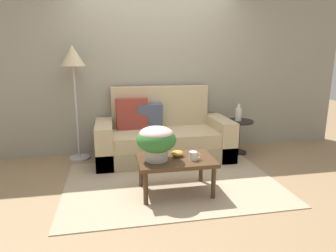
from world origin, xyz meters
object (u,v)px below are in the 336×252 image
Objects in this scene: couch at (162,138)px; potted_plant at (156,140)px; side_table at (238,131)px; floor_lamp at (73,65)px; coffee_mug at (193,156)px; coffee_table at (176,163)px; snack_bowl at (177,153)px; table_vase at (239,114)px.

potted_plant is (-0.28, -1.22, 0.32)m from couch.
couch is 1.30m from potted_plant.
couch is 4.61× the size of potted_plant.
potted_plant is at bearing -141.07° from side_table.
floor_lamp is 2.23m from coffee_mug.
potted_plant is (-0.22, -0.02, 0.29)m from coffee_table.
snack_bowl is (1.22, -1.34, -0.95)m from floor_lamp.
coffee_mug is (0.40, -0.07, -0.18)m from potted_plant.
table_vase reaches higher than coffee_table.
snack_bowl is at bearing 17.43° from potted_plant.
table_vase is at bearing 49.49° from coffee_mug.
floor_lamp reaches higher than coffee_table.
table_vase is (-0.02, -0.02, 0.27)m from side_table.
coffee_table is at bearing 4.63° from potted_plant.
snack_bowl is (0.03, 0.06, 0.09)m from coffee_table.
table_vase reaches higher than potted_plant.
coffee_mug is 1.68m from table_vase.
couch is 2.34× the size of coffee_table.
floor_lamp is at bearing 124.26° from potted_plant.
side_table is 2.68m from floor_lamp.
side_table is (1.28, 1.19, 0.01)m from coffee_table.
side_table reaches higher than coffee_table.
snack_bowl is at bearing 133.96° from coffee_mug.
couch reaches higher than snack_bowl.
table_vase reaches higher than snack_bowl.
potted_plant is (0.96, -1.42, -0.75)m from floor_lamp.
floor_lamp is (-1.25, 0.19, 1.08)m from couch.
floor_lamp is (-1.19, 1.40, 1.04)m from coffee_table.
floor_lamp is (-2.47, 0.20, 1.03)m from side_table.
coffee_table is 0.36m from potted_plant.
coffee_mug is at bearing -47.52° from floor_lamp.
potted_plant is 1.63× the size of table_vase.
coffee_table is 1.75m from side_table.
potted_plant is 0.33m from snack_bowl.
couch is at bearing 88.53° from snack_bowl.
couch is at bearing -8.79° from floor_lamp.
floor_lamp is 12.40× the size of coffee_mug.
coffee_mug is 0.51× the size of table_vase.
floor_lamp reaches higher than side_table.
floor_lamp is 2.57m from table_vase.
couch is 13.95× the size of snack_bowl.
table_vase is at bearing 43.01° from coffee_table.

